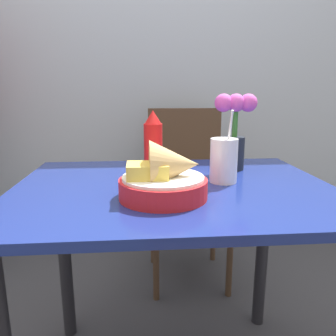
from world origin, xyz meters
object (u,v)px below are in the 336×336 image
(chair_far_window, at_px, (186,178))
(ketchup_bottle, at_px, (153,147))
(drink_cup, at_px, (224,162))
(food_basket, at_px, (166,178))
(flower_vase, at_px, (235,127))

(chair_far_window, xyz_separation_m, ketchup_bottle, (-0.20, -0.71, 0.29))
(drink_cup, bearing_deg, food_basket, -143.24)
(chair_far_window, distance_m, food_basket, 0.94)
(chair_far_window, distance_m, ketchup_bottle, 0.79)
(ketchup_bottle, xyz_separation_m, drink_cup, (0.21, -0.04, -0.04))
(chair_far_window, height_order, drink_cup, drink_cup)
(chair_far_window, distance_m, drink_cup, 0.79)
(chair_far_window, height_order, ketchup_bottle, ketchup_bottle)
(ketchup_bottle, bearing_deg, flower_vase, 22.56)
(ketchup_bottle, height_order, flower_vase, flower_vase)
(flower_vase, bearing_deg, drink_cup, -115.59)
(food_basket, xyz_separation_m, ketchup_bottle, (-0.03, 0.18, 0.05))
(chair_far_window, relative_size, flower_vase, 3.46)
(chair_far_window, relative_size, drink_cup, 4.14)
(food_basket, distance_m, drink_cup, 0.23)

